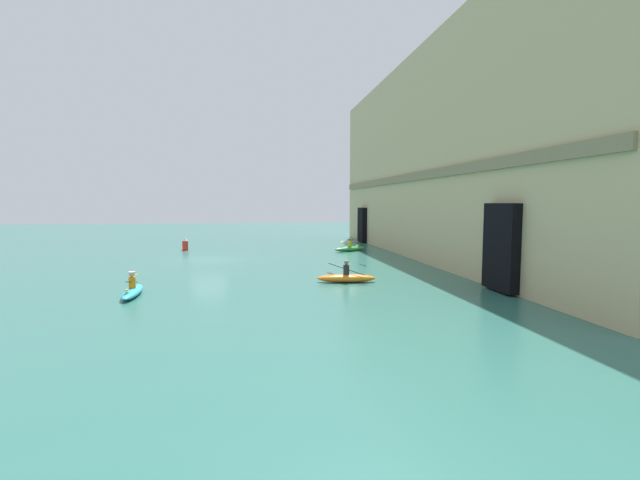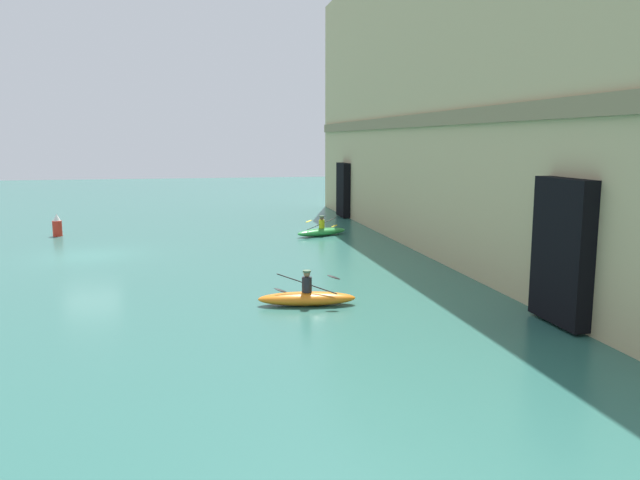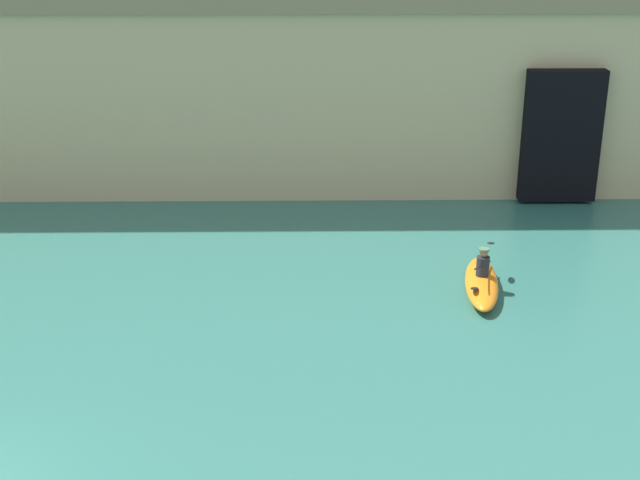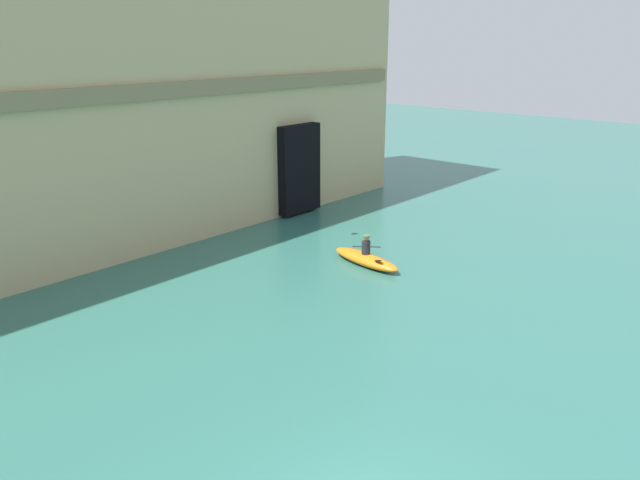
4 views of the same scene
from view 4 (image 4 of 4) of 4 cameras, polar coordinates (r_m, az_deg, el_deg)
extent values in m
cube|color=black|center=(29.70, -2.03, 6.53)|extent=(2.41, 0.70, 4.16)
ellipsoid|color=orange|center=(23.30, 4.20, -1.77)|extent=(1.25, 3.25, 0.44)
cylinder|color=#232328|center=(23.14, 4.23, -0.68)|extent=(0.32, 0.32, 0.49)
sphere|color=#9E704C|center=(23.03, 4.25, 0.15)|extent=(0.21, 0.21, 0.21)
cylinder|color=#4C6B4C|center=(23.01, 4.25, 0.36)|extent=(0.27, 0.27, 0.06)
cylinder|color=black|center=(23.13, 4.23, -0.62)|extent=(0.80, 1.87, 0.62)
ellipsoid|color=black|center=(22.51, 5.34, -1.89)|extent=(0.33, 0.47, 0.17)
ellipsoid|color=black|center=(23.78, 3.17, 0.58)|extent=(0.33, 0.47, 0.17)
camera|label=1|loc=(40.84, 30.01, 10.31)|focal=24.00mm
camera|label=2|loc=(38.22, 27.25, 11.92)|focal=35.00mm
camera|label=3|loc=(15.03, 71.70, 11.07)|focal=50.00mm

